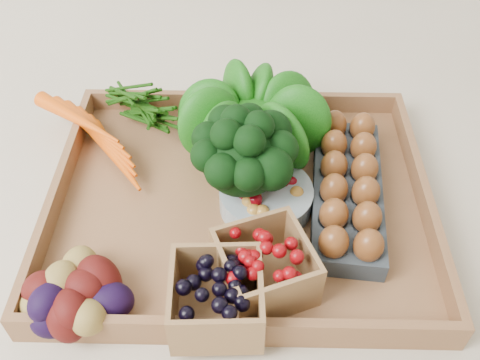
{
  "coord_description": "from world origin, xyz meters",
  "views": [
    {
      "loc": [
        0.01,
        -0.53,
        0.61
      ],
      "look_at": [
        0.0,
        0.0,
        0.06
      ],
      "focal_mm": 40.0,
      "sensor_mm": 36.0,
      "label": 1
    }
  ],
  "objects_px": {
    "cherry_bowl": "(266,198)",
    "tray": "(240,204)",
    "egg_carton": "(347,192)",
    "broccoli": "(242,174)"
  },
  "relations": [
    {
      "from": "cherry_bowl",
      "to": "tray",
      "type": "bearing_deg",
      "value": 166.65
    },
    {
      "from": "tray",
      "to": "egg_carton",
      "type": "bearing_deg",
      "value": 2.03
    },
    {
      "from": "tray",
      "to": "cherry_bowl",
      "type": "height_order",
      "value": "cherry_bowl"
    },
    {
      "from": "tray",
      "to": "cherry_bowl",
      "type": "relative_size",
      "value": 4.03
    },
    {
      "from": "broccoli",
      "to": "egg_carton",
      "type": "xyz_separation_m",
      "value": [
        0.15,
        0.01,
        -0.04
      ]
    },
    {
      "from": "broccoli",
      "to": "cherry_bowl",
      "type": "xyz_separation_m",
      "value": [
        0.03,
        -0.01,
        -0.04
      ]
    },
    {
      "from": "cherry_bowl",
      "to": "broccoli",
      "type": "bearing_deg",
      "value": 167.88
    },
    {
      "from": "tray",
      "to": "broccoli",
      "type": "relative_size",
      "value": 3.68
    },
    {
      "from": "tray",
      "to": "cherry_bowl",
      "type": "bearing_deg",
      "value": -13.35
    },
    {
      "from": "cherry_bowl",
      "to": "egg_carton",
      "type": "relative_size",
      "value": 0.48
    }
  ]
}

